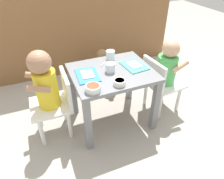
{
  "coord_description": "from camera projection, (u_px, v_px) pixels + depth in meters",
  "views": [
    {
      "loc": [
        -0.48,
        -1.17,
        1.2
      ],
      "look_at": [
        0.0,
        0.0,
        0.3
      ],
      "focal_mm": 32.69,
      "sensor_mm": 36.0,
      "label": 1
    }
  ],
  "objects": [
    {
      "name": "seated_child_right",
      "position": [
        165.0,
        69.0,
        1.62
      ],
      "size": [
        0.31,
        0.31,
        0.63
      ],
      "color": "white",
      "rests_on": "ground"
    },
    {
      "name": "ground_plane",
      "position": [
        112.0,
        118.0,
        1.72
      ],
      "size": [
        7.0,
        7.0,
        0.0
      ],
      "primitive_type": "plane",
      "color": "#9E998E"
    },
    {
      "name": "food_tray_left",
      "position": [
        87.0,
        75.0,
        1.4
      ],
      "size": [
        0.16,
        0.22,
        0.02
      ],
      "color": "#388CD8",
      "rests_on": "dining_table"
    },
    {
      "name": "veggie_bowl_near",
      "position": [
        120.0,
        82.0,
        1.3
      ],
      "size": [
        0.08,
        0.08,
        0.04
      ],
      "color": "white",
      "rests_on": "dining_table"
    },
    {
      "name": "seated_child_left",
      "position": [
        48.0,
        86.0,
        1.37
      ],
      "size": [
        0.28,
        0.28,
        0.68
      ],
      "color": "white",
      "rests_on": "ground"
    },
    {
      "name": "kitchen_cabinet_back",
      "position": [
        76.0,
        22.0,
        2.2
      ],
      "size": [
        2.16,
        0.31,
        1.04
      ],
      "primitive_type": "cube",
      "color": "brown",
      "rests_on": "ground"
    },
    {
      "name": "water_cup_right",
      "position": [
        110.0,
        68.0,
        1.44
      ],
      "size": [
        0.07,
        0.07,
        0.06
      ],
      "color": "white",
      "rests_on": "dining_table"
    },
    {
      "name": "cereal_bowl_right_side",
      "position": [
        93.0,
        88.0,
        1.25
      ],
      "size": [
        0.1,
        0.1,
        0.04
      ],
      "color": "white",
      "rests_on": "dining_table"
    },
    {
      "name": "dog",
      "position": [
        107.0,
        65.0,
        2.06
      ],
      "size": [
        0.18,
        0.43,
        0.32
      ],
      "color": "olive",
      "rests_on": "ground"
    },
    {
      "name": "dining_table",
      "position": [
        112.0,
        81.0,
        1.51
      ],
      "size": [
        0.58,
        0.49,
        0.46
      ],
      "color": "slate",
      "rests_on": "ground"
    },
    {
      "name": "food_tray_right",
      "position": [
        134.0,
        65.0,
        1.51
      ],
      "size": [
        0.17,
        0.21,
        0.02
      ],
      "color": "#4CC6BC",
      "rests_on": "dining_table"
    },
    {
      "name": "spoon_by_left_tray",
      "position": [
        104.0,
        63.0,
        1.55
      ],
      "size": [
        0.08,
        0.08,
        0.01
      ],
      "color": "silver",
      "rests_on": "dining_table"
    },
    {
      "name": "water_cup_left",
      "position": [
        110.0,
        56.0,
        1.58
      ],
      "size": [
        0.07,
        0.07,
        0.07
      ],
      "color": "white",
      "rests_on": "dining_table"
    }
  ]
}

